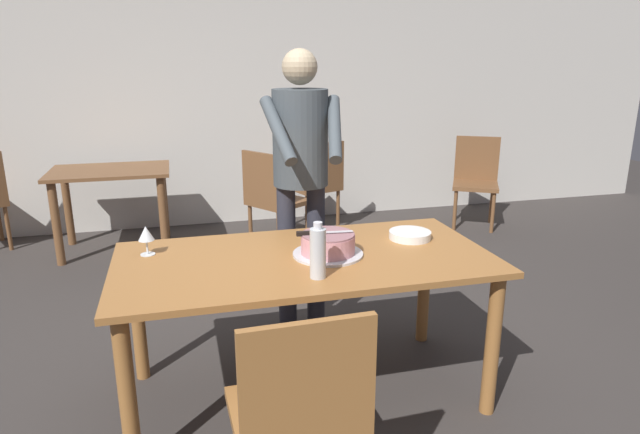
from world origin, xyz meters
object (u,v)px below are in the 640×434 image
Objects in this scene: water_bottle at (318,252)px; background_table at (111,188)px; cake_on_platter at (328,245)px; background_chair_1 at (476,178)px; person_cutting_cake at (301,164)px; background_chair_2 at (272,197)px; main_dining_table at (305,276)px; plate_stack at (410,235)px; chair_near_side at (299,413)px; wine_glass_near at (146,234)px; background_chair_0 at (317,182)px; cake_knife at (313,233)px.

water_bottle reaches higher than background_table.
background_chair_1 is at bearing 47.86° from cake_on_platter.
person_cutting_cake is 1.72× the size of background_table.
main_dining_table is at bearing -95.85° from background_chair_2.
main_dining_table is 5.26× the size of cake_on_platter.
cake_on_platter is 0.72m from person_cutting_cake.
water_bottle reaches higher than plate_stack.
chair_near_side is at bearing -128.03° from background_chair_1.
main_dining_table is at bearing 175.35° from cake_on_platter.
main_dining_table is 8.13× the size of plate_stack.
chair_near_side is (-0.82, -0.95, -0.28)m from plate_stack.
background_table is 1.11× the size of background_chair_1.
water_bottle is at bearing -95.36° from background_chair_2.
person_cutting_cake reaches higher than wine_glass_near.
chair_near_side is (0.51, -1.05, -0.36)m from wine_glass_near.
wine_glass_near is at bearing -120.81° from background_chair_0.
chair_near_side is 3.11m from background_chair_2.
water_bottle is at bearing -104.43° from background_chair_0.
plate_stack is 0.88× the size of water_bottle.
chair_near_side and background_chair_1 have the same top height.
background_chair_0 reaches higher than background_table.
plate_stack is 1.33m from wine_glass_near.
water_bottle is at bearing 69.09° from chair_near_side.
person_cutting_cake reaches higher than water_bottle.
wine_glass_near is 3.88m from background_chair_1.
person_cutting_cake is (0.09, 0.66, 0.21)m from cake_knife.
cake_knife is 0.16× the size of person_cutting_cake.
chair_near_side is at bearing -112.02° from cake_on_platter.
person_cutting_cake is 1.91× the size of background_chair_2.
cake_on_platter is 0.87m from wine_glass_near.
cake_knife is 2.29m from background_chair_2.
wine_glass_near is at bearing 164.80° from cake_on_platter.
plate_stack is 1.28m from chair_near_side.
background_chair_1 is at bearing 46.90° from cake_knife.
person_cutting_cake reaches higher than background_chair_1.
background_table is at bearing 104.97° from chair_near_side.
main_dining_table is 1.79× the size of background_table.
cake_knife is 2.87m from background_table.
background_chair_1 is 2.17m from background_chair_2.
water_bottle reaches higher than cake_on_platter.
plate_stack reaches higher than background_table.
cake_knife is (0.04, -0.00, 0.22)m from main_dining_table.
background_chair_0 and background_chair_1 have the same top height.
plate_stack is 0.24× the size of background_chair_0.
main_dining_table is 3.46m from background_chair_1.
wine_glass_near is (-0.77, 0.22, -0.01)m from cake_knife.
background_chair_1 is (1.62, -0.22, 0.00)m from background_chair_0.
background_table is (-1.13, 2.60, -0.07)m from main_dining_table.
background_chair_0 is at bearing 86.34° from plate_stack.
plate_stack is 0.24× the size of background_chair_2.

